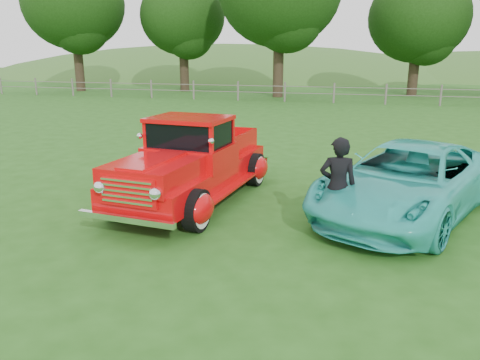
% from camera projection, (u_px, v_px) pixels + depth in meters
% --- Properties ---
extents(ground, '(140.00, 140.00, 0.00)m').
position_uv_depth(ground, '(236.00, 239.00, 7.83)').
color(ground, '#225115').
rests_on(ground, ground).
extents(distant_hills, '(116.00, 60.00, 18.00)m').
position_uv_depth(distant_hills, '(322.00, 107.00, 65.40)').
color(distant_hills, '#295720').
rests_on(distant_hills, ground).
extents(fence_line, '(48.00, 0.12, 1.20)m').
position_uv_depth(fence_line, '(334.00, 93.00, 28.14)').
color(fence_line, '#685F58').
rests_on(fence_line, ground).
extents(tree_far_west, '(7.60, 7.60, 9.93)m').
position_uv_depth(tree_far_west, '(73.00, 4.00, 35.32)').
color(tree_far_west, black).
rests_on(tree_far_west, ground).
extents(tree_mid_west, '(6.40, 6.40, 8.46)m').
position_uv_depth(tree_mid_west, '(183.00, 17.00, 35.42)').
color(tree_mid_west, black).
rests_on(tree_mid_west, ground).
extents(tree_near_east, '(6.80, 6.80, 8.33)m').
position_uv_depth(tree_near_east, '(419.00, 18.00, 32.16)').
color(tree_near_east, black).
rests_on(tree_near_east, ground).
extents(red_pickup, '(2.59, 5.13, 1.78)m').
position_uv_depth(red_pickup, '(192.00, 164.00, 9.63)').
color(red_pickup, black).
rests_on(red_pickup, ground).
extents(teal_sedan, '(4.10, 5.42, 1.37)m').
position_uv_depth(teal_sedan, '(408.00, 181.00, 8.80)').
color(teal_sedan, '#2FBDB2').
rests_on(teal_sedan, ground).
extents(man, '(0.67, 0.48, 1.69)m').
position_uv_depth(man, '(338.00, 187.00, 7.84)').
color(man, black).
rests_on(man, ground).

